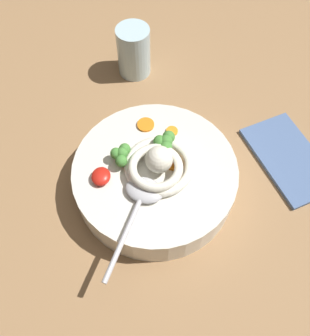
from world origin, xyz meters
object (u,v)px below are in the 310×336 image
Objects in this scene: soup_spoon at (141,198)px; drinking_glass at (134,51)px; folded_napkin at (289,158)px; soup_bowl at (155,177)px; noodle_pile at (158,166)px.

drinking_glass is at bearing -156.00° from soup_spoon.
soup_spoon is 0.97× the size of folded_napkin.
soup_bowl is 25.18cm from folded_napkin.
soup_bowl reaches higher than folded_napkin.
soup_bowl is 2.59× the size of drinking_glass.
drinking_glass is 36.85cm from folded_napkin.
soup_bowl is 4.49cm from noodle_pile.
soup_spoon is 29.52cm from folded_napkin.
soup_spoon is (5.84, -1.84, 3.69)cm from soup_bowl.
drinking_glass reaches higher than folded_napkin.
noodle_pile is 5.87cm from soup_spoon.
drinking_glass is (-28.29, -6.19, -2.30)cm from noodle_pile.
folded_napkin is at bearing 105.46° from soup_bowl.
soup_bowl is 28.44cm from drinking_glass.
noodle_pile is 29.05cm from drinking_glass.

